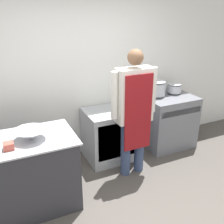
% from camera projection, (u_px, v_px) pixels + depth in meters
% --- Properties ---
extents(ground_plane, '(14.00, 14.00, 0.00)m').
position_uv_depth(ground_plane, '(138.00, 224.00, 2.99)').
color(ground_plane, '#4C4742').
extents(wall_back, '(8.00, 0.05, 2.70)m').
position_uv_depth(wall_back, '(81.00, 74.00, 4.00)').
color(wall_back, white).
rests_on(wall_back, ground_plane).
extents(prep_counter, '(1.36, 0.74, 0.92)m').
position_uv_depth(prep_counter, '(19.00, 176.00, 3.07)').
color(prep_counter, '#2D2D33').
rests_on(prep_counter, ground_plane).
extents(stove, '(0.84, 0.66, 0.92)m').
position_uv_depth(stove, '(168.00, 121.00, 4.55)').
color(stove, slate).
rests_on(stove, ground_plane).
extents(fridge_unit, '(0.72, 0.63, 0.82)m').
position_uv_depth(fridge_unit, '(109.00, 135.00, 4.16)').
color(fridge_unit, '#A8ADB2').
rests_on(fridge_unit, ground_plane).
extents(person_cook, '(0.68, 0.24, 1.81)m').
position_uv_depth(person_cook, '(134.00, 107.00, 3.54)').
color(person_cook, '#38476B').
rests_on(person_cook, ground_plane).
extents(mixing_bowl, '(0.37, 0.37, 0.12)m').
position_uv_depth(mixing_bowl, '(31.00, 134.00, 2.92)').
color(mixing_bowl, '#B2B5BC').
rests_on(mixing_bowl, prep_counter).
extents(plastic_tub, '(0.11, 0.11, 0.08)m').
position_uv_depth(plastic_tub, '(9.00, 146.00, 2.72)').
color(plastic_tub, '#B24C3F').
rests_on(plastic_tub, prep_counter).
extents(stock_pot, '(0.27, 0.27, 0.25)m').
position_uv_depth(stock_pot, '(157.00, 88.00, 4.34)').
color(stock_pot, '#B2B5BC').
rests_on(stock_pot, stove).
extents(sauce_pot, '(0.24, 0.24, 0.17)m').
position_uv_depth(sauce_pot, '(174.00, 88.00, 4.50)').
color(sauce_pot, '#B2B5BC').
rests_on(sauce_pot, stove).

